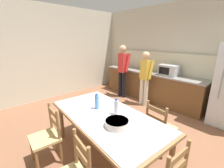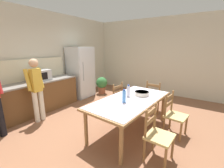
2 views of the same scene
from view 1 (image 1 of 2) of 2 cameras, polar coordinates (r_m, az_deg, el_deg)
The scene contains 14 objects.
ground_plane at distance 3.06m, azimuth 4.41°, elevation -21.22°, with size 8.32×8.32×0.00m, color brown.
wall_back at distance 4.75m, azimuth 27.86°, elevation 9.58°, with size 6.52×0.12×2.90m, color beige.
wall_left at distance 5.23m, azimuth -22.53°, elevation 10.70°, with size 0.12×5.20×2.90m, color beige.
kitchen_counter at distance 4.99m, azimuth 14.22°, elevation -0.51°, with size 3.32×0.66×0.90m.
counter_splashback at distance 5.09m, azimuth 16.81°, elevation 8.24°, with size 3.28×0.03×0.60m, color beige.
microwave at distance 4.54m, azimuth 20.88°, elevation 4.98°, with size 0.50×0.39×0.30m.
dining_table at distance 2.41m, azimuth -2.33°, elevation -13.01°, with size 2.11×1.14×0.76m.
bottle_near_centre at distance 2.52m, azimuth -5.82°, elevation -6.78°, with size 0.07×0.07×0.27m.
bottle_off_centre at distance 2.32m, azimuth 1.64°, elevation -8.83°, with size 0.07×0.07×0.27m.
serving_bowl at distance 2.07m, azimuth 1.91°, elevation -14.55°, with size 0.32×0.32×0.09m.
chair_side_near_left at distance 2.64m, azimuth -23.54°, elevation -17.93°, with size 0.45×0.43×0.91m.
chair_side_far_right at distance 2.77m, azimuth 17.69°, elevation -15.52°, with size 0.46×0.44×0.91m.
person_at_sink at distance 4.92m, azimuth 4.04°, elevation 5.84°, with size 0.43×0.30×1.71m.
person_at_counter at distance 4.36m, azimuth 12.42°, elevation 2.99°, with size 0.39×0.27×1.57m.
Camera 1 is at (1.64, -1.78, 1.88)m, focal length 24.00 mm.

